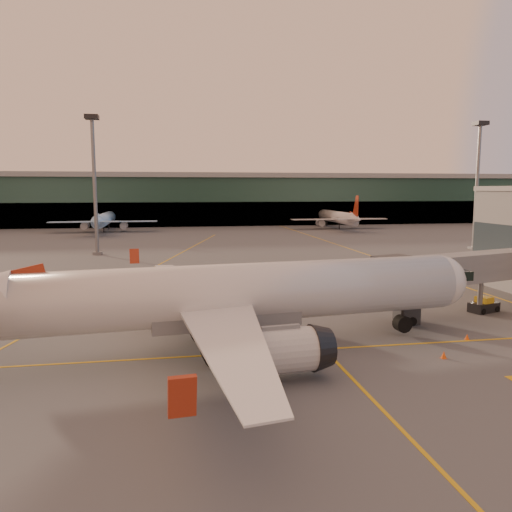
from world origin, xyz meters
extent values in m
plane|color=#4C4F54|center=(0.00, 0.00, 0.00)|extent=(600.00, 600.00, 0.00)
cube|color=gold|center=(0.00, 5.00, 0.01)|extent=(80.00, 0.25, 0.01)
cube|color=gold|center=(-10.00, 45.00, 0.01)|extent=(31.30, 115.98, 0.01)
cube|color=gold|center=(30.00, 70.00, 0.01)|extent=(0.25, 160.00, 0.01)
cube|color=gold|center=(5.00, -8.00, 0.01)|extent=(0.25, 30.00, 0.01)
cube|color=#19382D|center=(0.00, 142.00, 8.00)|extent=(400.00, 18.00, 16.00)
cube|color=gray|center=(0.00, 142.00, 16.80)|extent=(400.00, 20.00, 1.60)
cube|color=black|center=(0.00, 133.50, 4.00)|extent=(400.00, 1.00, 8.00)
cylinder|color=slate|center=(-20.00, 66.00, 12.50)|extent=(0.70, 0.70, 25.00)
cube|color=black|center=(-20.00, 66.00, 25.20)|extent=(2.40, 2.40, 0.80)
cube|color=slate|center=(-20.00, 66.00, 0.25)|extent=(1.60, 1.60, 0.50)
cylinder|color=slate|center=(55.00, 62.00, 12.50)|extent=(0.70, 0.70, 25.00)
cube|color=black|center=(55.00, 62.00, 25.20)|extent=(2.40, 2.40, 0.80)
cube|color=slate|center=(55.00, 62.00, 0.25)|extent=(1.60, 1.60, 0.50)
cylinder|color=silver|center=(-1.30, 5.88, 4.47)|extent=(35.09, 8.22, 4.47)
sphere|color=silver|center=(16.00, 7.76, 4.47)|extent=(4.38, 4.38, 4.38)
cube|color=black|center=(17.27, 7.90, 5.03)|extent=(2.31, 3.11, 0.78)
cylinder|color=silver|center=(0.28, -0.78, 2.01)|extent=(4.96, 3.39, 2.90)
cylinder|color=black|center=(-3.52, 2.71, 1.01)|extent=(2.17, 1.77, 2.01)
cylinder|color=black|center=(-3.52, 2.71, 1.62)|extent=(0.40, 0.40, 1.23)
cylinder|color=silver|center=(-1.19, 12.72, 2.01)|extent=(4.96, 3.39, 2.90)
cylinder|color=black|center=(-4.15, 8.49, 1.01)|extent=(2.17, 1.77, 2.01)
cylinder|color=black|center=(-4.15, 8.49, 1.62)|extent=(0.40, 0.40, 1.23)
cube|color=slate|center=(-2.57, 5.74, 3.02)|extent=(11.36, 4.75, 1.79)
cylinder|color=black|center=(12.63, 7.39, 1.01)|extent=(1.50, 1.04, 1.41)
cube|color=slate|center=(23.45, 12.84, 4.77)|extent=(21.86, 8.82, 2.70)
cube|color=#2D3035|center=(13.39, 10.27, 4.77)|extent=(4.23, 4.23, 3.00)
cube|color=#2D3035|center=(14.89, 11.17, 1.20)|extent=(1.60, 2.40, 2.40)
cylinder|color=black|center=(14.89, 10.07, 0.40)|extent=(0.80, 0.40, 0.80)
cylinder|color=black|center=(14.89, 12.27, 0.40)|extent=(0.80, 0.40, 0.80)
cylinder|color=slate|center=(23.45, 12.84, 1.73)|extent=(0.50, 0.50, 3.47)
cube|color=#C34D1B|center=(-4.64, 15.66, 0.69)|extent=(3.42, 2.92, 1.37)
cube|color=silver|center=(-4.91, 15.74, 2.84)|extent=(5.74, 3.66, 2.57)
cylinder|color=black|center=(-6.53, 15.06, 0.41)|extent=(0.88, 0.53, 0.82)
cylinder|color=black|center=(-3.36, 14.15, 0.41)|extent=(0.88, 0.53, 0.82)
cube|color=black|center=(24.41, 13.57, 0.48)|extent=(3.34, 2.48, 0.97)
cube|color=gold|center=(24.41, 13.57, 1.14)|extent=(1.63, 1.73, 0.79)
cylinder|color=black|center=(23.64, 12.56, 0.31)|extent=(0.67, 0.45, 0.62)
cylinder|color=black|center=(25.63, 13.25, 0.31)|extent=(0.67, 0.45, 0.62)
cone|color=#E44E0C|center=(17.32, 5.33, 0.24)|extent=(0.37, 0.37, 0.48)
cube|color=#E44E0C|center=(17.32, 5.33, 0.01)|extent=(0.32, 0.32, 0.03)
cone|color=#E44E0C|center=(-4.14, 23.02, 0.25)|extent=(0.40, 0.40, 0.51)
cube|color=#E44E0C|center=(-4.14, 23.02, 0.01)|extent=(0.35, 0.35, 0.03)
cone|color=#E44E0C|center=(12.98, 1.45, 0.27)|extent=(0.43, 0.43, 0.54)
cube|color=#E44E0C|center=(12.98, 1.45, 0.01)|extent=(0.37, 0.37, 0.03)
camera|label=1|loc=(-6.48, -30.70, 12.25)|focal=35.00mm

